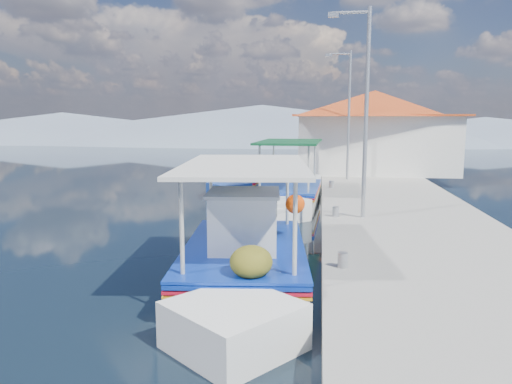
# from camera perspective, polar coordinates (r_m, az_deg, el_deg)

# --- Properties ---
(ground) EXTENTS (160.00, 160.00, 0.00)m
(ground) POSITION_cam_1_polar(r_m,az_deg,el_deg) (13.25, -7.20, -6.30)
(ground) COLOR black
(ground) RESTS_ON ground
(quay) EXTENTS (5.00, 44.00, 0.50)m
(quay) POSITION_cam_1_polar(r_m,az_deg,el_deg) (18.81, 15.41, -1.28)
(quay) COLOR gray
(quay) RESTS_ON ground
(bollards) EXTENTS (0.20, 17.20, 0.30)m
(bollards) POSITION_cam_1_polar(r_m,az_deg,el_deg) (17.83, 9.08, -0.30)
(bollards) COLOR #A5A8AD
(bollards) RESTS_ON quay
(main_caique) EXTENTS (2.98, 8.41, 2.78)m
(main_caique) POSITION_cam_1_polar(r_m,az_deg,el_deg) (10.30, -1.20, -7.56)
(main_caique) COLOR white
(main_caique) RESTS_ON ground
(caique_green_canopy) EXTENTS (2.48, 7.54, 2.82)m
(caique_green_canopy) POSITION_cam_1_polar(r_m,az_deg,el_deg) (19.01, 3.93, -0.35)
(caique_green_canopy) COLOR white
(caique_green_canopy) RESTS_ON ground
(caique_blue_hull) EXTENTS (2.14, 6.98, 1.24)m
(caique_blue_hull) POSITION_cam_1_polar(r_m,az_deg,el_deg) (22.62, -1.91, 0.91)
(caique_blue_hull) COLOR #193C96
(caique_blue_hull) RESTS_ON ground
(harbor_building) EXTENTS (10.49, 10.49, 4.40)m
(harbor_building) POSITION_cam_1_polar(r_m,az_deg,el_deg) (27.51, 13.75, 7.17)
(harbor_building) COLOR white
(harbor_building) RESTS_ON quay
(lamp_post_near) EXTENTS (1.21, 0.14, 6.00)m
(lamp_post_near) POSITION_cam_1_polar(r_m,az_deg,el_deg) (14.41, 12.56, 10.25)
(lamp_post_near) COLOR #A5A8AD
(lamp_post_near) RESTS_ON quay
(lamp_post_far) EXTENTS (1.21, 0.14, 6.00)m
(lamp_post_far) POSITION_cam_1_polar(r_m,az_deg,el_deg) (23.39, 10.70, 9.66)
(lamp_post_far) COLOR #A5A8AD
(lamp_post_far) RESTS_ON quay
(mountain_ridge) EXTENTS (171.40, 96.00, 5.50)m
(mountain_ridge) POSITION_cam_1_polar(r_m,az_deg,el_deg) (68.45, 10.43, 7.48)
(mountain_ridge) COLOR gray
(mountain_ridge) RESTS_ON ground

